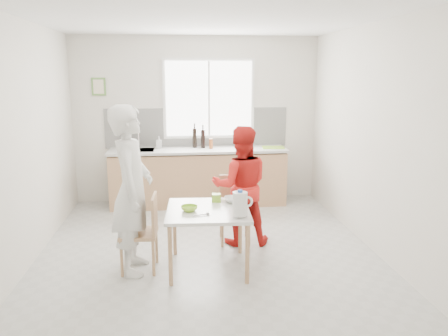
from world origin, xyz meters
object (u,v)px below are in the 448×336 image
object	(u,v)px
chair_left	(145,229)
bowl_white	(234,200)
person_red	(241,186)
chair_far	(234,206)
milk_jug	(240,203)
person_white	(132,190)
bowl_green	(189,208)
wine_bottle_a	(195,138)
dining_table	(208,215)
wine_bottle_b	(203,139)

from	to	relation	value
chair_left	bowl_white	distance (m)	1.05
person_red	bowl_white	world-z (taller)	person_red
chair_far	milk_jug	xyz separation A→B (m)	(-0.09, -1.09, 0.36)
person_white	chair_left	bearing A→B (deg)	-90.00
bowl_green	wine_bottle_a	world-z (taller)	wine_bottle_a
chair_left	chair_far	size ratio (longest dim) A/B	1.00
chair_left	person_red	world-z (taller)	person_red
bowl_green	wine_bottle_a	bearing A→B (deg)	86.12
chair_far	bowl_white	world-z (taller)	chair_far
person_white	person_red	xyz separation A→B (m)	(1.26, 0.65, -0.16)
dining_table	chair_left	world-z (taller)	chair_left
bowl_green	milk_jug	xyz separation A→B (m)	(0.51, -0.26, 0.12)
dining_table	person_white	xyz separation A→B (m)	(-0.80, 0.04, 0.29)
dining_table	bowl_green	size ratio (longest dim) A/B	5.25
person_red	wine_bottle_a	xyz separation A→B (m)	(-0.48, 1.86, 0.33)
chair_left	bowl_green	distance (m)	0.55
chair_far	wine_bottle_a	bearing A→B (deg)	106.49
dining_table	wine_bottle_b	world-z (taller)	wine_bottle_b
dining_table	wine_bottle_a	size ratio (longest dim) A/B	2.90
person_red	wine_bottle_b	world-z (taller)	person_red
bowl_white	milk_jug	xyz separation A→B (m)	(-0.00, -0.53, 0.12)
person_white	bowl_white	xyz separation A→B (m)	(1.11, 0.19, -0.20)
person_red	bowl_white	xyz separation A→B (m)	(-0.15, -0.46, -0.04)
dining_table	milk_jug	distance (m)	0.48
person_red	dining_table	bearing A→B (deg)	59.74
milk_jug	wine_bottle_b	distance (m)	2.82
milk_jug	bowl_green	bearing A→B (deg)	156.32
chair_far	person_white	bearing A→B (deg)	-144.74
wine_bottle_b	person_red	bearing A→B (deg)	-79.00
person_red	milk_jug	bearing A→B (deg)	84.52
chair_left	wine_bottle_a	xyz separation A→B (m)	(0.66, 2.52, 0.62)
person_red	bowl_green	bearing A→B (deg)	51.16
bowl_white	person_red	bearing A→B (deg)	72.56
person_white	wine_bottle_a	size ratio (longest dim) A/B	5.64
chair_far	bowl_white	distance (m)	0.62
dining_table	person_white	world-z (taller)	person_white
bowl_green	bowl_white	size ratio (longest dim) A/B	0.80
wine_bottle_b	person_white	bearing A→B (deg)	-110.19
dining_table	person_red	distance (m)	0.84
dining_table	chair_far	xyz separation A→B (m)	(0.39, 0.79, -0.15)
chair_left	bowl_green	world-z (taller)	chair_left
chair_far	person_red	size ratio (longest dim) A/B	0.56
dining_table	bowl_white	world-z (taller)	bowl_white
chair_left	person_white	xyz separation A→B (m)	(-0.11, 0.01, 0.44)
chair_left	wine_bottle_b	bearing A→B (deg)	165.34
wine_bottle_a	bowl_green	bearing A→B (deg)	-93.88
person_red	chair_left	bearing A→B (deg)	33.05
dining_table	milk_jug	size ratio (longest dim) A/B	3.49
chair_left	milk_jug	size ratio (longest dim) A/B	3.16
bowl_white	wine_bottle_b	bearing A→B (deg)	95.19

